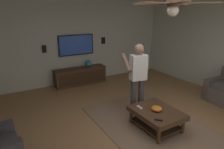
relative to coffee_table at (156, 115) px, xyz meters
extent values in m
plane|color=olive|center=(-0.09, 0.25, -0.30)|extent=(8.86, 8.86, 0.00)
cube|color=#B2B7AD|center=(3.65, 0.25, 1.06)|extent=(0.10, 6.65, 2.72)
cube|color=#7A604C|center=(0.20, 0.00, -0.29)|extent=(2.82, 1.99, 0.01)
cube|color=#564C47|center=(0.33, -2.50, -0.01)|extent=(0.26, 0.85, 0.58)
cube|color=#422B1C|center=(0.00, 0.00, 0.05)|extent=(1.00, 0.80, 0.10)
cylinder|color=#422B1C|center=(0.42, -0.32, -0.15)|extent=(0.07, 0.07, 0.30)
cylinder|color=#422B1C|center=(0.42, 0.32, -0.15)|extent=(0.07, 0.07, 0.30)
cylinder|color=#422B1C|center=(-0.42, -0.32, -0.15)|extent=(0.07, 0.07, 0.30)
cylinder|color=#422B1C|center=(-0.42, 0.32, -0.15)|extent=(0.07, 0.07, 0.30)
cube|color=#382417|center=(0.00, 0.00, -0.20)|extent=(0.88, 0.68, 0.03)
cube|color=#422B1C|center=(3.32, 0.32, -0.02)|extent=(0.44, 1.70, 0.55)
cube|color=#352216|center=(3.09, 0.32, -0.02)|extent=(0.01, 1.56, 0.39)
cube|color=black|center=(3.56, 0.32, 0.98)|extent=(0.05, 1.19, 0.67)
cube|color=blue|center=(3.53, 0.32, 0.98)|extent=(0.01, 1.13, 0.61)
cylinder|color=#3F3F3F|center=(0.75, -0.19, 0.11)|extent=(0.14, 0.14, 0.82)
cylinder|color=#3F3F3F|center=(0.79, 0.01, 0.11)|extent=(0.14, 0.14, 0.82)
cube|color=white|center=(0.77, -0.09, 0.81)|extent=(0.29, 0.40, 0.58)
sphere|color=#997056|center=(0.77, -0.09, 1.23)|extent=(0.22, 0.22, 0.22)
cylinder|color=#997056|center=(0.90, -0.34, 0.90)|extent=(0.49, 0.18, 0.37)
cylinder|color=#997056|center=(0.99, 0.09, 0.90)|extent=(0.49, 0.18, 0.37)
cube|color=white|center=(1.14, -0.17, 0.80)|extent=(0.05, 0.06, 0.16)
ellipsoid|color=orange|center=(0.00, 0.01, 0.15)|extent=(0.21, 0.21, 0.10)
cube|color=white|center=(0.27, 0.23, 0.12)|extent=(0.15, 0.05, 0.02)
cube|color=black|center=(-0.31, 0.24, 0.12)|extent=(0.14, 0.13, 0.02)
sphere|color=teal|center=(3.33, 0.01, 0.36)|extent=(0.22, 0.22, 0.22)
cube|color=black|center=(3.57, -0.70, 1.06)|extent=(0.06, 0.12, 0.22)
cube|color=black|center=(3.57, 1.35, 0.94)|extent=(0.06, 0.12, 0.22)
cylinder|color=#4C3828|center=(-0.57, 0.39, 2.12)|extent=(0.20, 0.20, 0.08)
sphere|color=silver|center=(-0.57, 0.39, 2.02)|extent=(0.16, 0.16, 0.16)
cube|color=brown|center=(-0.28, 0.53, 2.12)|extent=(0.56, 0.35, 0.02)
cube|color=brown|center=(-0.59, 0.71, 2.12)|extent=(0.16, 0.57, 0.02)
cube|color=brown|center=(-0.83, 0.57, 2.12)|extent=(0.53, 0.41, 0.02)
cube|color=brown|center=(-0.82, 0.19, 2.12)|extent=(0.51, 0.45, 0.02)
cube|color=brown|center=(-0.43, 0.10, 2.12)|extent=(0.35, 0.56, 0.02)
camera|label=1|loc=(-2.67, 2.62, 2.00)|focal=31.95mm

